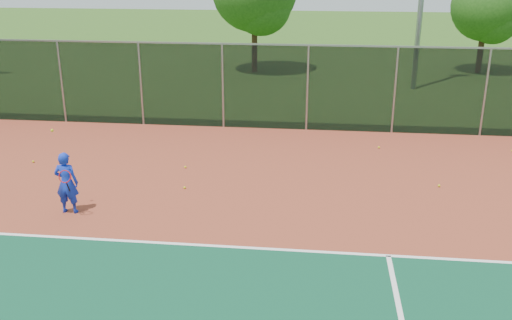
{
  "coord_description": "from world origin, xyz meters",
  "views": [
    {
      "loc": [
        0.49,
        -7.67,
        5.86
      ],
      "look_at": [
        -0.99,
        5.0,
        1.3
      ],
      "focal_mm": 40.0,
      "sensor_mm": 36.0,
      "label": 1
    }
  ],
  "objects": [
    {
      "name": "court_apron",
      "position": [
        0.0,
        2.0,
        0.01
      ],
      "size": [
        30.0,
        20.0,
        0.02
      ],
      "primitive_type": "cube",
      "color": "#983E26",
      "rests_on": "ground"
    },
    {
      "name": "fence_back",
      "position": [
        0.0,
        12.0,
        1.56
      ],
      "size": [
        30.0,
        0.06,
        3.03
      ],
      "color": "black",
      "rests_on": "court_apron"
    },
    {
      "name": "tennis_player",
      "position": [
        -5.46,
        4.3,
        0.79
      ],
      "size": [
        0.59,
        0.6,
        2.07
      ],
      "color": "#132CBA",
      "rests_on": "court_apron"
    },
    {
      "name": "practice_ball_0",
      "position": [
        3.74,
        6.99,
        0.06
      ],
      "size": [
        0.07,
        0.07,
        0.07
      ],
      "primitive_type": "sphere",
      "color": "gold",
      "rests_on": "court_apron"
    },
    {
      "name": "practice_ball_1",
      "position": [
        6.59,
        10.28,
        0.06
      ],
      "size": [
        0.07,
        0.07,
        0.07
      ],
      "primitive_type": "sphere",
      "color": "gold",
      "rests_on": "court_apron"
    },
    {
      "name": "practice_ball_2",
      "position": [
        -3.38,
        7.62,
        0.06
      ],
      "size": [
        0.07,
        0.07,
        0.07
      ],
      "primitive_type": "sphere",
      "color": "gold",
      "rests_on": "court_apron"
    },
    {
      "name": "practice_ball_4",
      "position": [
        -3.04,
        6.07,
        0.06
      ],
      "size": [
        0.07,
        0.07,
        0.07
      ],
      "primitive_type": "sphere",
      "color": "gold",
      "rests_on": "court_apron"
    },
    {
      "name": "practice_ball_5",
      "position": [
        2.41,
        10.14,
        0.06
      ],
      "size": [
        0.07,
        0.07,
        0.07
      ],
      "primitive_type": "sphere",
      "color": "gold",
      "rests_on": "court_apron"
    },
    {
      "name": "practice_ball_6",
      "position": [
        -8.04,
        7.55,
        0.06
      ],
      "size": [
        0.07,
        0.07,
        0.07
      ],
      "primitive_type": "sphere",
      "color": "gold",
      "rests_on": "court_apron"
    },
    {
      "name": "tree_back_mid",
      "position": [
        8.87,
        23.75,
        3.29
      ],
      "size": [
        3.57,
        3.57,
        5.24
      ],
      "color": "#321E12",
      "rests_on": "ground"
    }
  ]
}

